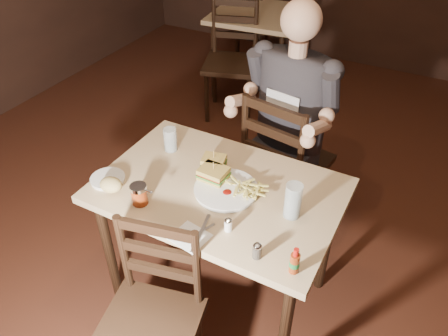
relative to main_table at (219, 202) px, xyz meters
The scene contains 24 objects.
room_shell 0.78m from the main_table, 12.39° to the right, with size 7.00×7.00×7.00m.
main_table is the anchor object (origin of this frame).
bg_table 2.48m from the main_table, 110.14° to the left, with size 0.88×0.88×0.77m.
chair_far 0.74m from the main_table, 83.06° to the left, with size 0.45×0.49×0.97m, color black, non-canonical shape.
chair_near 0.65m from the main_table, 91.43° to the right, with size 0.40×0.44×0.88m, color black, non-canonical shape.
bg_chair_far 3.02m from the main_table, 106.53° to the left, with size 0.41×0.45×0.89m, color black, non-canonical shape.
bg_chair_near 1.99m from the main_table, 115.63° to the left, with size 0.45×0.49×0.97m, color black, non-canonical shape.
diner 0.72m from the main_table, 83.23° to the left, with size 0.55×0.43×0.96m, color #2A282D, non-canonical shape.
dinner_plate 0.11m from the main_table, 14.98° to the right, with size 0.29×0.29×0.02m, color white.
sandwich_left 0.20m from the main_table, 129.11° to the left, with size 0.11×0.09×0.10m, color gold, non-canonical shape.
sandwich_right 0.17m from the main_table, 148.76° to the left, with size 0.13×0.11×0.11m, color gold, non-canonical shape.
fries_pile 0.17m from the main_table, ahead, with size 0.25×0.18×0.04m, color #E3D76C, non-canonical shape.
ketchup_dollop 0.13m from the main_table, 28.86° to the right, with size 0.04×0.04×0.01m, color maroon.
glass_left 0.42m from the main_table, 157.57° to the left, with size 0.07×0.07×0.12m, color silver.
glass_right 0.40m from the main_table, ahead, with size 0.07×0.07×0.17m, color silver.
hot_sauce 0.58m from the main_table, 31.58° to the right, with size 0.04×0.04×0.12m, color maroon, non-canonical shape.
salt_shaker 0.30m from the main_table, 53.44° to the right, with size 0.03×0.03×0.06m, color white, non-canonical shape.
pepper_shaker 0.46m from the main_table, 42.10° to the right, with size 0.04×0.04×0.07m, color #38332D, non-canonical shape.
syrup_dispenser 0.39m from the main_table, 135.18° to the right, with size 0.08×0.08×0.10m, color maroon, non-canonical shape.
napkin 0.35m from the main_table, 82.16° to the right, with size 0.14×0.13×0.00m, color white.
knife 0.32m from the main_table, 75.72° to the right, with size 0.01×0.22×0.01m, color silver.
fork 0.31m from the main_table, 76.21° to the right, with size 0.01×0.14×0.00m, color silver.
side_plate 0.54m from the main_table, 157.53° to the right, with size 0.16×0.16×0.01m, color white.
bread_roll 0.51m from the main_table, 148.12° to the right, with size 0.11×0.09×0.06m, color #D6BC6F.
Camera 1 is at (0.46, -1.29, 2.09)m, focal length 35.00 mm.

